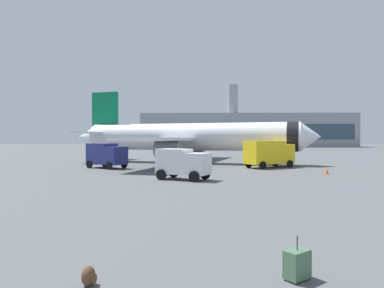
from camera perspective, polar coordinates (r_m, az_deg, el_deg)
airplane_at_gate at (r=48.33m, az=-0.74°, el=1.15°), size 35.14×32.05×10.50m
service_truck at (r=41.34m, az=-14.03°, el=-1.69°), size 5.22×4.48×2.90m
fuel_truck at (r=41.74m, az=12.62°, el=-1.43°), size 6.38×5.14×3.20m
cargo_van at (r=29.05m, az=-1.57°, el=-3.10°), size 4.83×3.79×2.60m
safety_cone_near at (r=35.99m, az=21.44°, el=-4.19°), size 0.44×0.44×0.64m
safety_cone_mid at (r=44.44m, az=11.43°, el=-3.06°), size 0.44×0.44×0.80m
rolling_suitcase at (r=9.42m, az=17.04°, el=-18.51°), size 0.75×0.71×1.10m
traveller_backpack at (r=9.10m, az=-16.72°, el=-20.27°), size 0.36×0.40×0.48m
terminal_building at (r=141.69m, az=8.94°, el=2.27°), size 83.49×18.97×25.11m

